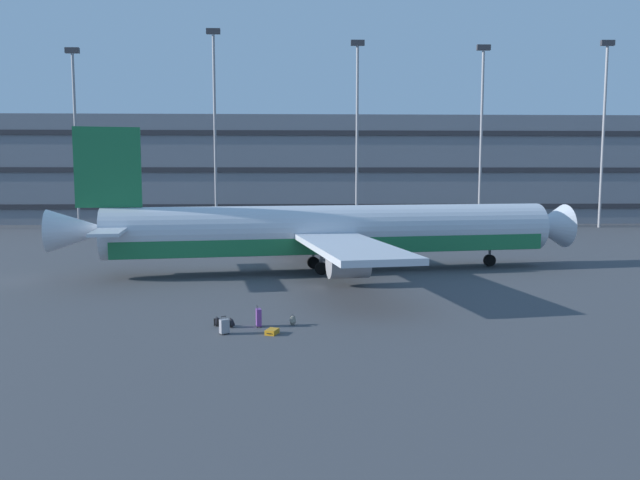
{
  "coord_description": "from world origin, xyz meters",
  "views": [
    {
      "loc": [
        2.95,
        -43.6,
        6.86
      ],
      "look_at": [
        4.03,
        -6.68,
        3.0
      ],
      "focal_mm": 33.89,
      "sensor_mm": 36.0,
      "label": 1
    }
  ],
  "objects": [
    {
      "name": "suitcase_purple",
      "position": [
        1.61,
        -17.67,
        0.11
      ],
      "size": [
        0.64,
        0.77,
        0.22
      ],
      "color": "orange",
      "rests_on": "ground_plane"
    },
    {
      "name": "light_mast_left",
      "position": [
        -26.83,
        37.56,
        13.49
      ],
      "size": [
        1.8,
        0.5,
        23.55
      ],
      "color": "gray",
      "rests_on": "ground_plane"
    },
    {
      "name": "ground_plane",
      "position": [
        0.0,
        0.0,
        0.0
      ],
      "size": [
        600.0,
        600.0,
        0.0
      ],
      "primitive_type": "plane",
      "color": "#424449"
    },
    {
      "name": "airliner",
      "position": [
        4.88,
        0.03,
        2.86
      ],
      "size": [
        38.15,
        31.06,
        10.18
      ],
      "color": "silver",
      "rests_on": "ground_plane"
    },
    {
      "name": "suitcase_teal",
      "position": [
        0.92,
        -16.33,
        0.44
      ],
      "size": [
        0.3,
        0.46,
        0.99
      ],
      "color": "#72388C",
      "rests_on": "ground_plane"
    },
    {
      "name": "light_mast_far_right",
      "position": [
        43.56,
        37.56,
        14.2
      ],
      "size": [
        1.8,
        0.5,
        24.94
      ],
      "color": "gray",
      "rests_on": "ground_plane"
    },
    {
      "name": "light_mast_center_right",
      "position": [
        10.27,
        37.56,
        14.1
      ],
      "size": [
        1.8,
        0.5,
        24.74
      ],
      "color": "gray",
      "rests_on": "ground_plane"
    },
    {
      "name": "backpack_black",
      "position": [
        2.49,
        -16.08,
        0.21
      ],
      "size": [
        0.33,
        0.27,
        0.49
      ],
      "color": "gray",
      "rests_on": "ground_plane"
    },
    {
      "name": "backpack_laid_flat",
      "position": [
        -0.32,
        -16.44,
        0.2
      ],
      "size": [
        0.4,
        0.42,
        0.47
      ],
      "color": "black",
      "rests_on": "ground_plane"
    },
    {
      "name": "backpack_upright",
      "position": [
        -1.0,
        -16.17,
        0.2
      ],
      "size": [
        0.38,
        0.38,
        0.47
      ],
      "color": "black",
      "rests_on": "ground_plane"
    },
    {
      "name": "terminal_structure",
      "position": [
        0.0,
        53.21,
        7.9
      ],
      "size": [
        151.92,
        18.94,
        15.8
      ],
      "color": "slate",
      "rests_on": "ground_plane"
    },
    {
      "name": "light_mast_right",
      "position": [
        26.96,
        37.56,
        13.85
      ],
      "size": [
        1.8,
        0.5,
        24.24
      ],
      "color": "gray",
      "rests_on": "ground_plane"
    },
    {
      "name": "suitcase_silver",
      "position": [
        -0.48,
        -17.61,
        0.35
      ],
      "size": [
        0.47,
        0.43,
        0.79
      ],
      "color": "gray",
      "rests_on": "ground_plane"
    },
    {
      "name": "light_mast_center_left",
      "position": [
        -8.58,
        37.56,
        14.79
      ],
      "size": [
        1.8,
        0.5,
        26.08
      ],
      "color": "gray",
      "rests_on": "ground_plane"
    }
  ]
}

